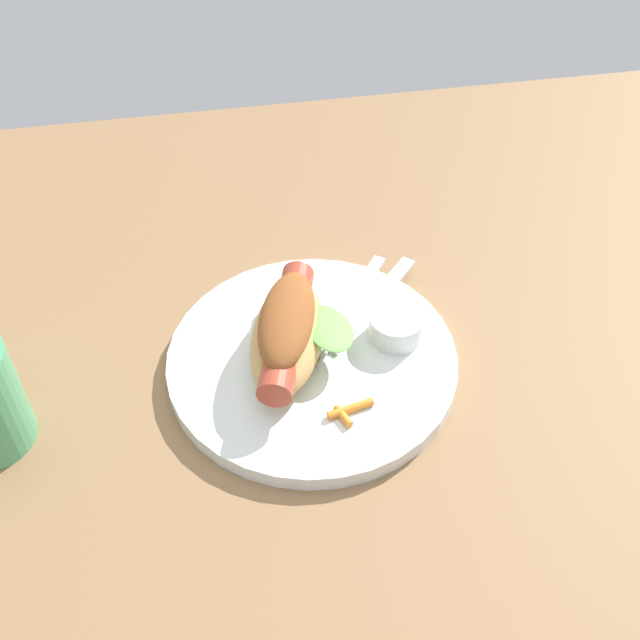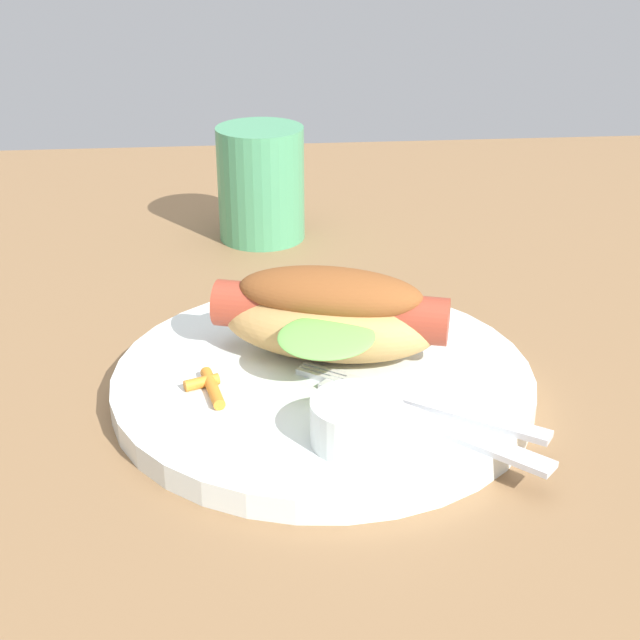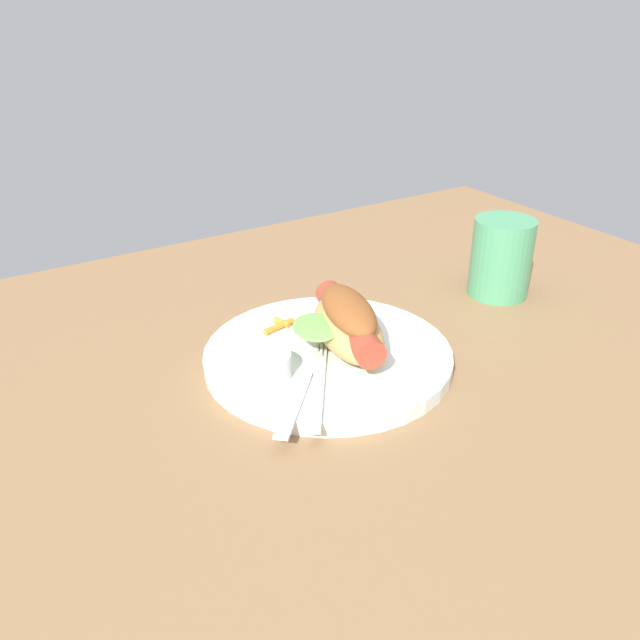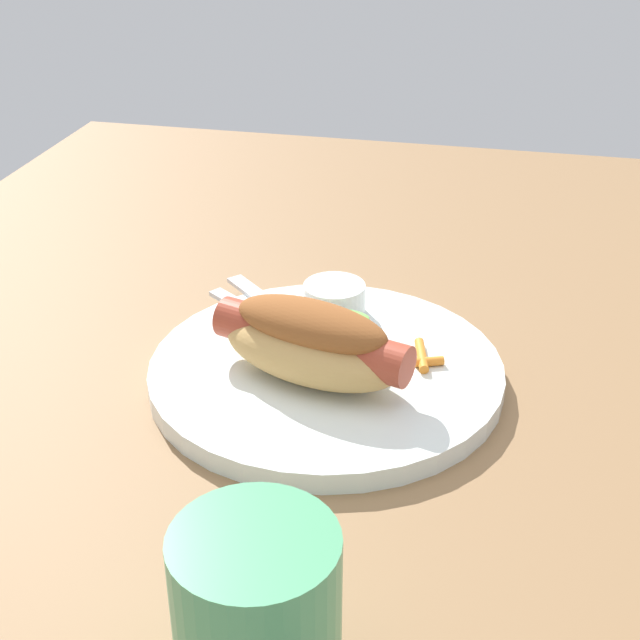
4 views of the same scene
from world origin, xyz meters
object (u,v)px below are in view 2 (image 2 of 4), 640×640
at_px(hot_dog, 330,314).
at_px(drinking_cup, 261,184).
at_px(knife, 430,423).
at_px(fork, 422,402).
at_px(sauce_ramekin, 356,422).
at_px(carrot_garnish, 209,386).
at_px(plate, 323,382).

bearing_deg(hot_dog, drinking_cup, -65.67).
distance_m(hot_dog, knife, 0.11).
xyz_separation_m(fork, drinking_cup, (-0.33, -0.08, 0.03)).
bearing_deg(sauce_ramekin, carrot_garnish, -126.99).
height_order(hot_dog, sauce_ramekin, hot_dog).
bearing_deg(plate, sauce_ramekin, 7.55).
relative_size(fork, carrot_garnish, 3.29).
bearing_deg(knife, fork, -47.01).
height_order(plate, fork, fork).
relative_size(plate, fork, 1.92).
distance_m(knife, carrot_garnish, 0.14).
bearing_deg(knife, plate, -8.42).
height_order(hot_dog, drinking_cup, drinking_cup).
bearing_deg(drinking_cup, sauce_ramekin, 6.27).
relative_size(plate, sauce_ramekin, 5.23).
bearing_deg(plate, drinking_cup, -174.09).
distance_m(hot_dog, drinking_cup, 0.27).
bearing_deg(sauce_ramekin, knife, 105.38).
bearing_deg(drinking_cup, hot_dog, 7.69).
relative_size(fork, knife, 0.92).
height_order(plate, sauce_ramekin, sauce_ramekin).
bearing_deg(drinking_cup, carrot_garnish, -7.86).
xyz_separation_m(sauce_ramekin, carrot_garnish, (-0.06, -0.08, -0.01)).
xyz_separation_m(hot_dog, drinking_cup, (-0.26, -0.04, 0.01)).
xyz_separation_m(plate, knife, (0.07, 0.05, 0.01)).
bearing_deg(hot_dog, carrot_garnish, 43.48).
relative_size(plate, hot_dog, 1.73).
bearing_deg(hot_dog, knife, 135.18).
bearing_deg(fork, sauce_ramekin, 72.82).
height_order(plate, drinking_cup, drinking_cup).
bearing_deg(knife, drinking_cup, -33.58).
bearing_deg(fork, knife, 125.04).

